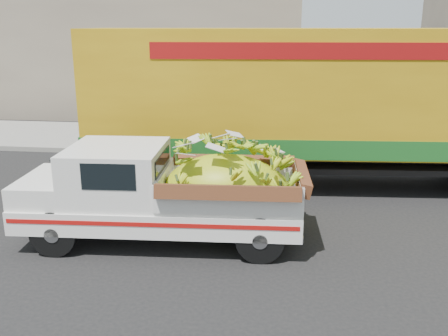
# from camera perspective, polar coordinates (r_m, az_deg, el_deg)

# --- Properties ---
(ground) EXTENTS (100.00, 100.00, 0.00)m
(ground) POSITION_cam_1_polar(r_m,az_deg,el_deg) (9.51, 3.17, -8.04)
(ground) COLOR black
(ground) RESTS_ON ground
(curb) EXTENTS (60.00, 0.25, 0.15)m
(curb) POSITION_cam_1_polar(r_m,az_deg,el_deg) (15.08, 4.83, 1.40)
(curb) COLOR gray
(curb) RESTS_ON ground
(sidewalk) EXTENTS (60.00, 4.00, 0.14)m
(sidewalk) POSITION_cam_1_polar(r_m,az_deg,el_deg) (17.12, 5.15, 3.14)
(sidewalk) COLOR gray
(sidewalk) RESTS_ON ground
(building_left) EXTENTS (18.00, 6.00, 5.00)m
(building_left) POSITION_cam_1_polar(r_m,az_deg,el_deg) (24.20, -13.85, 12.34)
(building_left) COLOR gray
(building_left) RESTS_ON ground
(pickup_truck) EXTENTS (5.17, 2.14, 1.78)m
(pickup_truck) POSITION_cam_1_polar(r_m,az_deg,el_deg) (9.12, -4.82, -2.68)
(pickup_truck) COLOR black
(pickup_truck) RESTS_ON ground
(semi_trailer) EXTENTS (12.04, 3.35, 3.80)m
(semi_trailer) POSITION_cam_1_polar(r_m,az_deg,el_deg) (12.32, 12.81, 7.47)
(semi_trailer) COLOR black
(semi_trailer) RESTS_ON ground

